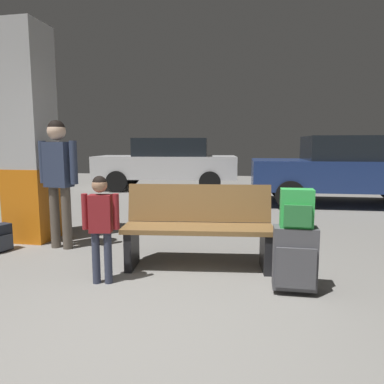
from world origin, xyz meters
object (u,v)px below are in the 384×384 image
at_px(bench, 198,227).
at_px(suitcase, 295,258).
at_px(backpack_bright, 297,209).
at_px(parked_car_near, 349,168).
at_px(parked_car_far, 168,162).
at_px(adult, 58,170).
at_px(child, 101,218).
at_px(structural_pillar, 29,136).

relative_size(bench, suitcase, 2.74).
relative_size(backpack_bright, parked_car_near, 0.08).
xyz_separation_m(backpack_bright, parked_car_far, (-3.04, 7.11, 0.03)).
height_order(backpack_bright, adult, adult).
height_order(child, adult, adult).
relative_size(structural_pillar, suitcase, 4.83).
bearing_deg(parked_car_far, structural_pillar, -93.85).
xyz_separation_m(backpack_bright, parked_car_near, (1.58, 5.13, 0.03)).
relative_size(adult, parked_car_far, 0.38).
bearing_deg(structural_pillar, suitcase, -19.44).
height_order(child, parked_car_far, parked_car_far).
distance_m(backpack_bright, adult, 2.97).
bearing_deg(structural_pillar, parked_car_far, 86.15).
relative_size(structural_pillar, backpack_bright, 8.58).
distance_m(suitcase, adult, 3.03).
distance_m(structural_pillar, adult, 0.83).
distance_m(structural_pillar, backpack_bright, 3.71).
bearing_deg(adult, backpack_bright, -17.42).
relative_size(child, parked_car_far, 0.24).
bearing_deg(parked_car_near, bench, -119.05).
bearing_deg(backpack_bright, adult, 162.58).
bearing_deg(parked_car_near, backpack_bright, -107.16).
bearing_deg(bench, structural_pillar, 164.64).
height_order(suitcase, child, child).
bearing_deg(suitcase, parked_car_far, 113.18).
xyz_separation_m(backpack_bright, adult, (-2.82, 0.89, 0.24)).
distance_m(child, parked_car_far, 7.33).
relative_size(suitcase, adult, 0.37).
bearing_deg(bench, adult, 169.33).
xyz_separation_m(suitcase, parked_car_near, (1.58, 5.13, 0.48)).
xyz_separation_m(bench, parked_car_near, (2.55, 4.60, 0.36)).
height_order(child, parked_car_near, parked_car_near).
height_order(bench, child, child).
xyz_separation_m(suitcase, child, (-1.79, -0.11, 0.32)).
distance_m(bench, parked_car_near, 5.27).
distance_m(suitcase, parked_car_near, 5.39).
distance_m(bench, child, 1.07).
height_order(structural_pillar, backpack_bright, structural_pillar).
height_order(adult, parked_car_far, adult).
bearing_deg(parked_car_near, suitcase, -107.16).
distance_m(bench, adult, 1.97).
distance_m(adult, parked_car_far, 6.23).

